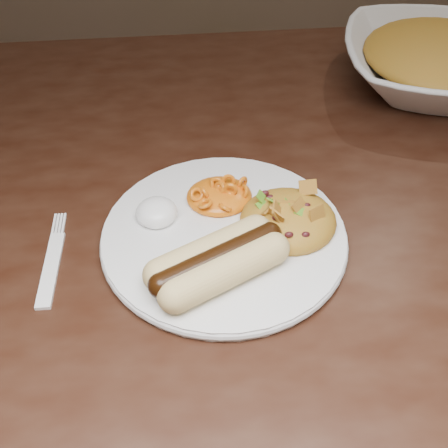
{
  "coord_description": "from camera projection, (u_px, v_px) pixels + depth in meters",
  "views": [
    {
      "loc": [
        -0.01,
        -0.46,
        1.15
      ],
      "look_at": [
        0.03,
        -0.07,
        0.77
      ],
      "focal_mm": 42.0,
      "sensor_mm": 36.0,
      "label": 1
    }
  ],
  "objects": [
    {
      "name": "bowl_filling",
      "position": [
        444.0,
        57.0,
        0.76
      ],
      "size": [
        0.29,
        0.29,
        0.06
      ],
      "primitive_type": "ellipsoid",
      "rotation": [
        0.0,
        0.0,
        0.3
      ],
      "color": "#C94507",
      "rests_on": "serving_bowl"
    },
    {
      "name": "mac_and_cheese",
      "position": [
        219.0,
        189.0,
        0.58
      ],
      "size": [
        0.09,
        0.08,
        0.03
      ],
      "primitive_type": "ellipsoid",
      "rotation": [
        0.0,
        0.0,
        0.2
      ],
      "color": "orange",
      "rests_on": "plate"
    },
    {
      "name": "table",
      "position": [
        194.0,
        256.0,
        0.67
      ],
      "size": [
        1.6,
        0.9,
        0.75
      ],
      "color": "#341E14",
      "rests_on": "floor"
    },
    {
      "name": "hotdog",
      "position": [
        218.0,
        261.0,
        0.5
      ],
      "size": [
        0.12,
        0.11,
        0.03
      ],
      "rotation": [
        0.0,
        0.0,
        0.46
      ],
      "color": "#E4D27A",
      "rests_on": "plate"
    },
    {
      "name": "fork",
      "position": [
        51.0,
        269.0,
        0.53
      ],
      "size": [
        0.02,
        0.14,
        0.0
      ],
      "primitive_type": "cube",
      "rotation": [
        0.0,
        0.0,
        -0.03
      ],
      "color": "white",
      "rests_on": "table"
    },
    {
      "name": "plate",
      "position": [
        224.0,
        235.0,
        0.56
      ],
      "size": [
        0.33,
        0.33,
        0.01
      ],
      "primitive_type": "cylinder",
      "rotation": [
        0.0,
        0.0,
        -0.32
      ],
      "color": "white",
      "rests_on": "table"
    },
    {
      "name": "sour_cream",
      "position": [
        156.0,
        209.0,
        0.56
      ],
      "size": [
        0.05,
        0.05,
        0.03
      ],
      "primitive_type": "ellipsoid",
      "rotation": [
        0.0,
        0.0,
        -0.05
      ],
      "color": "white",
      "rests_on": "plate"
    },
    {
      "name": "taco_salad",
      "position": [
        289.0,
        213.0,
        0.55
      ],
      "size": [
        0.1,
        0.1,
        0.05
      ],
      "rotation": [
        0.0,
        0.0,
        0.39
      ],
      "color": "#C94507",
      "rests_on": "plate"
    },
    {
      "name": "serving_bowl",
      "position": [
        441.0,
        66.0,
        0.77
      ],
      "size": [
        0.35,
        0.35,
        0.07
      ],
      "primitive_type": "imported",
      "rotation": [
        0.0,
        0.0,
        -0.23
      ],
      "color": "silver",
      "rests_on": "table"
    }
  ]
}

